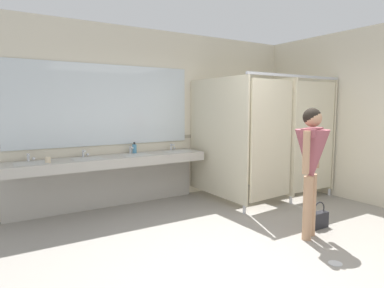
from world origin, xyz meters
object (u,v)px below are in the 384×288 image
object	(u,v)px
person_standing	(311,157)
paper_cup	(48,160)
handbag	(319,219)
soap_dispenser	(134,149)

from	to	relation	value
person_standing	paper_cup	bearing A→B (deg)	139.06
handbag	soap_dispenser	world-z (taller)	soap_dispenser
handbag	paper_cup	size ratio (longest dim) A/B	4.40
soap_dispenser	paper_cup	xyz separation A→B (m)	(-1.36, -0.27, -0.04)
handbag	paper_cup	distance (m)	3.69
person_standing	handbag	distance (m)	0.96
person_standing	soap_dispenser	size ratio (longest dim) A/B	8.68
soap_dispenser	paper_cup	size ratio (longest dim) A/B	2.26
person_standing	handbag	size ratio (longest dim) A/B	4.47
soap_dispenser	paper_cup	bearing A→B (deg)	-168.85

